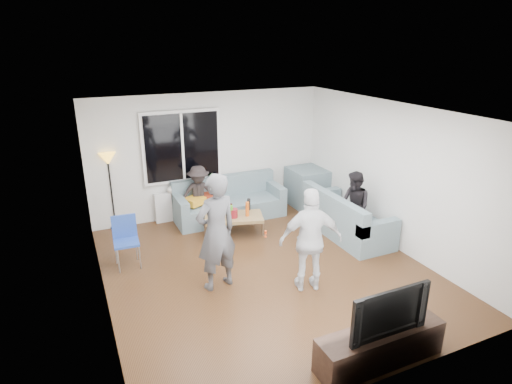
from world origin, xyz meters
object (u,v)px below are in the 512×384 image
sofa_back_section (229,199)px  player_right (311,240)px  sofa_right_section (347,214)px  player_left (216,232)px  spectator_right (354,206)px  spectator_back (199,195)px  television (384,309)px  side_chair (126,243)px  tv_console (380,346)px  coffee_table (234,225)px  floor_lamp (111,192)px

sofa_back_section → player_right: bearing=-87.7°
sofa_right_section → player_left: bearing=104.2°
sofa_back_section → player_left: bearing=-114.9°
spectator_right → spectator_back: size_ratio=1.07×
television → side_chair: bearing=123.4°
spectator_right → tv_console: bearing=-28.5°
sofa_right_section → spectator_back: size_ratio=1.64×
coffee_table → floor_lamp: size_ratio=0.71×
sofa_back_section → coffee_table: size_ratio=2.09×
sofa_right_section → coffee_table: sofa_right_section is taller
side_chair → player_left: player_left is taller
floor_lamp → spectator_right: size_ratio=1.19×
side_chair → floor_lamp: floor_lamp is taller
sofa_back_section → floor_lamp: bearing=168.6°
sofa_back_section → player_right: player_right is taller
player_right → side_chair: bearing=-19.8°
sofa_right_section → television: television is taller
spectator_back → player_right: bearing=-67.5°
floor_lamp → spectator_back: (1.64, -0.43, -0.17)m
sofa_back_section → sofa_right_section: same height
sofa_right_section → player_right: (-1.66, -1.36, 0.38)m
floor_lamp → television: 5.73m
television → player_right: bearing=87.4°
floor_lamp → sofa_right_section: bearing=-27.9°
player_right → tv_console: player_right is taller
spectator_back → sofa_right_section: bearing=-27.0°
player_right → television: player_right is taller
tv_console → television: bearing=0.0°
player_left → player_right: 1.40m
side_chair → tv_console: bearing=-52.9°
sofa_back_section → coffee_table: sofa_back_section is taller
spectator_right → floor_lamp: bearing=-117.5°
spectator_right → spectator_back: (-2.43, 1.92, -0.04)m
player_left → tv_console: (1.17, -2.34, -0.69)m
tv_console → coffee_table: bearing=94.0°
sofa_back_section → spectator_back: (-0.65, 0.03, 0.19)m
side_chair → spectator_right: size_ratio=0.66×
player_left → tv_console: player_left is taller
floor_lamp → side_chair: bearing=-90.0°
spectator_right → player_right: bearing=-52.4°
spectator_right → sofa_back_section: bearing=-134.2°
sofa_right_section → coffee_table: (-2.01, 0.87, -0.22)m
player_left → spectator_right: player_left is taller
sofa_back_section → player_left: (-1.13, -2.43, 0.49)m
sofa_back_section → coffee_table: (-0.23, -0.83, -0.22)m
spectator_back → tv_console: (0.69, -4.80, -0.39)m
sofa_back_section → coffee_table: bearing=-105.5°
sofa_right_section → spectator_right: spectator_right is taller
sofa_back_section → spectator_right: 2.60m
spectator_right → television: (-1.73, -2.88, 0.08)m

